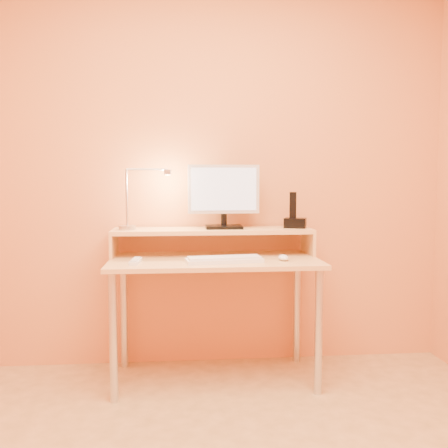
{
  "coord_description": "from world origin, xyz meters",
  "views": [
    {
      "loc": [
        -0.2,
        -1.62,
        1.17
      ],
      "look_at": [
        0.05,
        1.13,
        0.92
      ],
      "focal_mm": 39.35,
      "sensor_mm": 36.0,
      "label": 1
    }
  ],
  "objects": [
    {
      "name": "desk_lower",
      "position": [
        0.0,
        1.18,
        0.71
      ],
      "size": [
        1.2,
        0.6,
        0.02
      ],
      "primitive_type": "cube",
      "color": "#E2B36C",
      "rests_on": "floor"
    },
    {
      "name": "lamp_bulb",
      "position": [
        -0.27,
        1.3,
        1.2
      ],
      "size": [
        0.03,
        0.03,
        0.0
      ],
      "primitive_type": "cylinder",
      "color": "#FFEAC6",
      "rests_on": "lamp_head"
    },
    {
      "name": "desk_leg_fr",
      "position": [
        0.55,
        0.93,
        0.35
      ],
      "size": [
        0.04,
        0.04,
        0.69
      ],
      "primitive_type": "cylinder",
      "color": "silver",
      "rests_on": "floor"
    },
    {
      "name": "monitor_neck",
      "position": [
        0.07,
        1.33,
        0.93
      ],
      "size": [
        0.04,
        0.04,
        0.07
      ],
      "primitive_type": "cylinder",
      "color": "black",
      "rests_on": "monitor_foot"
    },
    {
      "name": "remote_control",
      "position": [
        -0.44,
        1.07,
        0.73
      ],
      "size": [
        0.06,
        0.18,
        0.02
      ],
      "primitive_type": "cube",
      "rotation": [
        0.0,
        0.0,
        -0.08
      ],
      "color": "white",
      "rests_on": "desk_lower"
    },
    {
      "name": "desk_leg_br",
      "position": [
        0.55,
        1.43,
        0.35
      ],
      "size": [
        0.04,
        0.04,
        0.69
      ],
      "primitive_type": "cylinder",
      "color": "silver",
      "rests_on": "floor"
    },
    {
      "name": "keyboard",
      "position": [
        0.05,
        1.05,
        0.73
      ],
      "size": [
        0.43,
        0.19,
        0.02
      ],
      "primitive_type": "cube",
      "rotation": [
        0.0,
        0.0,
        0.13
      ],
      "color": "white",
      "rests_on": "desk_lower"
    },
    {
      "name": "lamp_post",
      "position": [
        -0.51,
        1.3,
        1.07
      ],
      "size": [
        0.01,
        0.01,
        0.33
      ],
      "primitive_type": "cylinder",
      "color": "silver",
      "rests_on": "lamp_base"
    },
    {
      "name": "desk_shelf",
      "position": [
        0.0,
        1.33,
        0.87
      ],
      "size": [
        1.2,
        0.3,
        0.02
      ],
      "primitive_type": "cube",
      "color": "#E2B36C",
      "rests_on": "desk_lower"
    },
    {
      "name": "lamp_head",
      "position": [
        -0.27,
        1.3,
        1.22
      ],
      "size": [
        0.04,
        0.04,
        0.03
      ],
      "primitive_type": "cylinder",
      "color": "silver",
      "rests_on": "lamp_arm"
    },
    {
      "name": "wall_back",
      "position": [
        0.0,
        1.5,
        1.25
      ],
      "size": [
        3.0,
        0.04,
        2.5
      ],
      "primitive_type": "cube",
      "color": "#D27A47",
      "rests_on": "floor"
    },
    {
      "name": "monitor_back",
      "position": [
        0.07,
        1.36,
        1.12
      ],
      "size": [
        0.39,
        0.02,
        0.25
      ],
      "primitive_type": "cube",
      "rotation": [
        0.0,
        0.0,
        0.03
      ],
      "color": "black",
      "rests_on": "monitor_panel"
    },
    {
      "name": "shelf_riser_right",
      "position": [
        0.59,
        1.33,
        0.79
      ],
      "size": [
        0.02,
        0.3,
        0.14
      ],
      "primitive_type": "cube",
      "color": "#E2B36C",
      "rests_on": "desk_lower"
    },
    {
      "name": "shelf_riser_left",
      "position": [
        -0.59,
        1.33,
        0.79
      ],
      "size": [
        0.02,
        0.3,
        0.14
      ],
      "primitive_type": "cube",
      "color": "#E2B36C",
      "rests_on": "desk_lower"
    },
    {
      "name": "monitor_screen",
      "position": [
        0.07,
        1.32,
        1.12
      ],
      "size": [
        0.39,
        0.02,
        0.25
      ],
      "primitive_type": "cube",
      "rotation": [
        0.0,
        0.0,
        0.03
      ],
      "color": "silver",
      "rests_on": "monitor_panel"
    },
    {
      "name": "monitor_panel",
      "position": [
        0.07,
        1.34,
        1.12
      ],
      "size": [
        0.43,
        0.05,
        0.29
      ],
      "primitive_type": "cube",
      "rotation": [
        0.0,
        0.0,
        0.03
      ],
      "color": "silver",
      "rests_on": "monitor_neck"
    },
    {
      "name": "desk_leg_bl",
      "position": [
        -0.55,
        1.43,
        0.35
      ],
      "size": [
        0.04,
        0.04,
        0.69
      ],
      "primitive_type": "cylinder",
      "color": "silver",
      "rests_on": "floor"
    },
    {
      "name": "phone_dock",
      "position": [
        0.51,
        1.33,
        0.91
      ],
      "size": [
        0.16,
        0.14,
        0.06
      ],
      "primitive_type": "cube",
      "rotation": [
        0.0,
        0.0,
        -0.34
      ],
      "color": "black",
      "rests_on": "desk_shelf"
    },
    {
      "name": "lamp_arm",
      "position": [
        -0.39,
        1.3,
        1.24
      ],
      "size": [
        0.24,
        0.01,
        0.01
      ],
      "primitive_type": "cylinder",
      "rotation": [
        0.0,
        1.57,
        0.0
      ],
      "color": "silver",
      "rests_on": "lamp_post"
    },
    {
      "name": "phone_handset",
      "position": [
        0.49,
        1.33,
        1.02
      ],
      "size": [
        0.05,
        0.04,
        0.16
      ],
      "primitive_type": "cube",
      "rotation": [
        0.0,
        0.0,
        -0.34
      ],
      "color": "black",
      "rests_on": "phone_dock"
    },
    {
      "name": "phone_led",
      "position": [
        0.55,
        1.28,
        0.91
      ],
      "size": [
        0.01,
        0.0,
        0.04
      ],
      "primitive_type": "cube",
      "color": "#112DF8",
      "rests_on": "phone_dock"
    },
    {
      "name": "monitor_foot",
      "position": [
        0.07,
        1.33,
        0.89
      ],
      "size": [
        0.22,
        0.16,
        0.02
      ],
      "primitive_type": "cube",
      "color": "black",
      "rests_on": "desk_shelf"
    },
    {
      "name": "lamp_base",
      "position": [
        -0.51,
        1.3,
        0.89
      ],
      "size": [
        0.1,
        0.1,
        0.02
      ],
      "primitive_type": "cylinder",
      "color": "silver",
      "rests_on": "desk_shelf"
    },
    {
      "name": "desk_leg_fl",
      "position": [
        -0.55,
        0.93,
        0.35
      ],
      "size": [
        0.04,
        0.04,
        0.69
      ],
      "primitive_type": "cylinder",
      "color": "silver",
      "rests_on": "floor"
    },
    {
      "name": "mouse",
      "position": [
        0.38,
        1.08,
        0.74
      ],
      "size": [
        0.06,
        0.1,
        0.03
      ],
      "primitive_type": "ellipsoid",
      "rotation": [
        0.0,
        0.0,
        0.02
      ],
      "color": "white",
      "rests_on": "desk_lower"
    }
  ]
}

